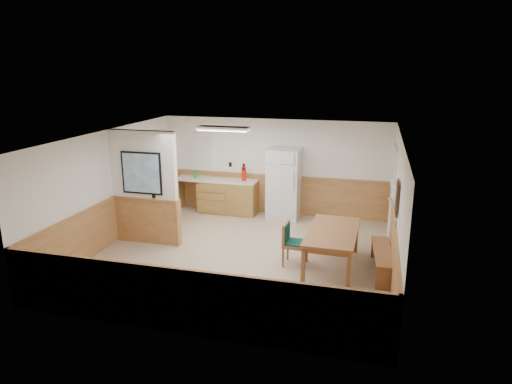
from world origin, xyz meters
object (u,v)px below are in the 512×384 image
(refrigerator, at_px, (284,184))
(fire_extinguisher, at_px, (244,173))
(dining_bench, at_px, (382,256))
(dining_chair, at_px, (291,240))
(soap_bottle, at_px, (195,174))
(dining_table, at_px, (332,235))

(refrigerator, height_order, fire_extinguisher, refrigerator)
(refrigerator, distance_m, fire_extinguisher, 1.10)
(dining_bench, height_order, dining_chair, dining_chair)
(dining_chair, relative_size, soap_bottle, 3.79)
(dining_bench, height_order, fire_extinguisher, fire_extinguisher)
(dining_table, bearing_deg, dining_chair, -173.28)
(refrigerator, relative_size, dining_table, 0.97)
(refrigerator, xyz_separation_m, dining_chair, (0.71, -2.78, -0.41))
(dining_bench, height_order, soap_bottle, soap_bottle)
(dining_table, relative_size, fire_extinguisher, 4.06)
(refrigerator, relative_size, dining_chair, 2.13)
(dining_bench, bearing_deg, dining_table, 174.34)
(dining_table, height_order, soap_bottle, soap_bottle)
(dining_table, distance_m, fire_extinguisher, 3.81)
(dining_table, height_order, fire_extinguisher, fire_extinguisher)
(refrigerator, xyz_separation_m, soap_bottle, (-2.43, 0.04, 0.11))
(dining_bench, relative_size, soap_bottle, 6.90)
(dining_table, xyz_separation_m, dining_bench, (0.95, -0.03, -0.32))
(fire_extinguisher, distance_m, soap_bottle, 1.35)
(soap_bottle, bearing_deg, dining_chair, -41.91)
(dining_bench, xyz_separation_m, fire_extinguisher, (-3.54, 2.79, 0.76))
(dining_table, distance_m, dining_chair, 0.81)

